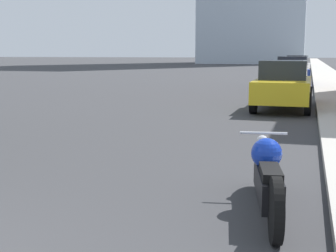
# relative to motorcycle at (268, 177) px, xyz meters

# --- Properties ---
(sidewalk) EXTENTS (2.32, 240.00, 0.15)m
(sidewalk) POSITION_rel_motorcycle_xyz_m (1.88, 36.63, -0.35)
(sidewalk) COLOR #B2ADA3
(sidewalk) RESTS_ON ground_plane
(motorcycle) EXTENTS (0.70, 2.47, 0.85)m
(motorcycle) POSITION_rel_motorcycle_xyz_m (0.00, 0.00, 0.00)
(motorcycle) COLOR black
(motorcycle) RESTS_ON ground_plane
(parked_car_yellow) EXTENTS (1.87, 4.56, 1.63)m
(parked_car_yellow) POSITION_rel_motorcycle_xyz_m (-0.36, 10.62, 0.41)
(parked_car_yellow) COLOR gold
(parked_car_yellow) RESTS_ON ground_plane
(parked_car_blue) EXTENTS (2.18, 4.21, 1.68)m
(parked_car_blue) POSITION_rel_motorcycle_xyz_m (-0.55, 22.43, 0.40)
(parked_car_blue) COLOR #1E3899
(parked_car_blue) RESTS_ON ground_plane
(parked_car_white) EXTENTS (2.07, 3.99, 1.69)m
(parked_car_white) POSITION_rel_motorcycle_xyz_m (-0.46, 33.38, 0.42)
(parked_car_white) COLOR silver
(parked_car_white) RESTS_ON ground_plane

